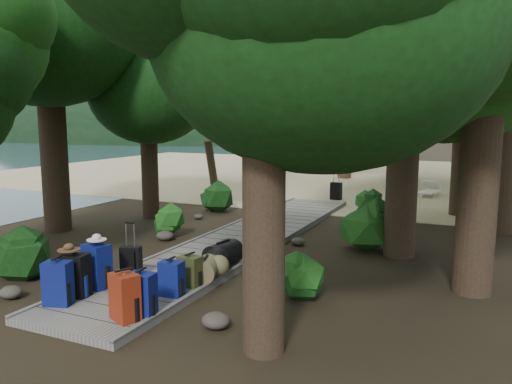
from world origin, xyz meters
The scene contains 48 objects.
ground centered at (0.00, 0.00, 0.00)m, with size 120.00×120.00×0.00m, color black.
sand_beach centered at (0.00, 16.00, 0.01)m, with size 40.00×22.00×0.02m, color tan.
water_bay centered at (-32.00, 25.00, 0.00)m, with size 50.00×60.00×0.02m, color #284954.
distant_hill centered at (-40.00, 48.00, 0.00)m, with size 32.00×16.00×12.00m, color black.
boardwalk centered at (0.00, 1.00, 0.06)m, with size 2.00×12.00×0.12m, color slate.
backpack_left_a centered at (-0.69, -4.28, 0.50)m, with size 0.41×0.29×0.76m, color navy, non-canonical shape.
backpack_left_b centered at (-0.72, -3.88, 0.51)m, with size 0.42×0.30×0.78m, color black, non-canonical shape.
backpack_left_c centered at (-0.70, -3.40, 0.54)m, with size 0.45×0.32×0.84m, color navy, non-canonical shape.
backpack_right_a centered at (0.65, -4.32, 0.50)m, with size 0.42×0.30×0.76m, color maroon, non-canonical shape.
backpack_right_b centered at (0.76, -4.08, 0.47)m, with size 0.39×0.27×0.71m, color navy, non-canonical shape.
backpack_right_c centered at (0.69, -3.20, 0.44)m, with size 0.37×0.26×0.64m, color navy, non-canonical shape.
backpack_right_d centered at (0.72, -2.67, 0.41)m, with size 0.38×0.28×0.59m, color #333B1C, non-canonical shape.
duffel_right_khaki centered at (0.81, -2.29, 0.32)m, with size 0.41×0.61×0.41m, color olive, non-canonical shape.
duffel_right_black centered at (0.68, -1.40, 0.36)m, with size 0.48×0.76×0.48m, color black, non-canonical shape.
suitcase_on_boardwalk centered at (-0.54, -2.69, 0.40)m, with size 0.37×0.20×0.57m, color black, non-canonical shape.
lone_suitcase_on_sand centered at (0.34, 8.03, 0.34)m, with size 0.40×0.23×0.63m, color black, non-canonical shape.
hat_brown centered at (-0.78, -3.92, 0.95)m, with size 0.36×0.36×0.11m, color #51351E, non-canonical shape.
hat_white centered at (-0.66, -3.41, 1.02)m, with size 0.33×0.33×0.11m, color silver, non-canonical shape.
kayak centered at (-3.13, 9.59, 0.16)m, with size 0.61×2.80×0.28m, color red.
sun_lounger centered at (3.40, 10.31, 0.30)m, with size 0.56×1.73×0.56m, color silver, non-canonical shape.
tree_right_a centered at (2.76, -4.17, 3.88)m, with size 4.66×4.66×7.76m, color black, non-canonical shape.
tree_right_b centered at (5.17, -0.64, 4.65)m, with size 5.20×5.20×9.29m, color black, non-canonical shape.
tree_right_c centered at (3.65, 1.23, 4.82)m, with size 5.57×5.57×9.63m, color black, non-canonical shape.
tree_right_e centered at (4.60, 6.78, 3.92)m, with size 4.36×4.36×7.84m, color black, non-canonical shape.
tree_left_b centered at (-5.16, 0.04, 5.01)m, with size 5.57×5.57×10.03m, color black, non-canonical shape.
tree_left_c centered at (-3.91, 2.49, 3.63)m, with size 4.17×4.17×7.26m, color black, non-canonical shape.
tree_back_a centered at (-1.11, 14.80, 4.83)m, with size 5.58×5.58×9.66m, color black, non-canonical shape.
tree_back_b centered at (1.39, 16.10, 4.76)m, with size 5.33×5.33×9.51m, color black, non-canonical shape.
tree_back_c centered at (4.84, 15.76, 4.67)m, with size 5.19×5.19×9.34m, color black, non-canonical shape.
tree_back_d centered at (-5.14, 14.13, 3.58)m, with size 4.30×4.30×7.16m, color black, non-canonical shape.
palm_right_a centered at (3.10, 5.50, 3.84)m, with size 4.51×4.51×7.68m, color #103A12, non-canonical shape.
palm_right_b centered at (4.82, 10.69, 4.45)m, with size 4.61×4.61×8.90m, color #103A12, non-canonical shape.
palm_right_c centered at (2.67, 12.87, 3.84)m, with size 4.82×4.82×7.67m, color #103A12, non-canonical shape.
palm_left_a centered at (-4.20, 6.64, 3.27)m, with size 4.11×4.11×6.54m, color #103A12, non-canonical shape.
rock_left_a centered at (-1.88, -4.17, 0.11)m, with size 0.39×0.35×0.22m, color #4C473F, non-canonical shape.
rock_left_b centered at (-2.47, -1.97, 0.10)m, with size 0.36×0.32×0.20m, color #4C473F, non-canonical shape.
rock_left_c centered at (-1.85, 0.25, 0.12)m, with size 0.44×0.40×0.24m, color #4C473F, non-canonical shape.
rock_left_d centered at (-2.46, 2.87, 0.08)m, with size 0.28×0.26×0.16m, color #4C473F, non-canonical shape.
rock_right_a centered at (1.85, -3.80, 0.12)m, with size 0.42×0.38×0.23m, color #4C473F, non-canonical shape.
rock_right_b centered at (2.31, -1.58, 0.14)m, with size 0.50×0.45×0.27m, color #4C473F, non-canonical shape.
rock_right_c centered at (1.31, 1.19, 0.09)m, with size 0.33×0.30×0.18m, color #4C473F, non-canonical shape.
rock_right_d centered at (2.84, 4.25, 0.17)m, with size 0.62×0.56×0.34m, color #4C473F, non-canonical shape.
shrub_left_a centered at (-2.60, -3.31, 0.53)m, with size 1.18×1.18×1.06m, color #194F17, non-canonical shape.
shrub_left_b centered at (-2.02, 0.61, 0.37)m, with size 0.83×0.83×0.74m, color #194F17, non-canonical shape.
shrub_left_c centered at (-2.61, 4.26, 0.47)m, with size 1.05×1.05×0.95m, color #194F17, non-canonical shape.
shrub_right_a centered at (2.60, -2.34, 0.41)m, with size 0.91×0.91×0.82m, color #194F17, non-canonical shape.
shrub_right_b centered at (2.88, 1.58, 0.63)m, with size 1.39×1.39×1.25m, color #194F17, non-canonical shape.
shrub_right_c centered at (1.98, 5.99, 0.33)m, with size 0.74×0.74×0.66m, color #194F17, non-canonical shape.
Camera 1 is at (5.21, -9.78, 3.00)m, focal length 35.00 mm.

